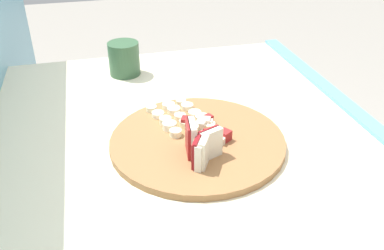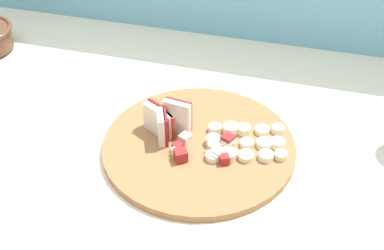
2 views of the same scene
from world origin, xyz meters
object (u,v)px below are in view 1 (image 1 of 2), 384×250
at_px(apple_wedge_fan, 200,145).
at_px(small_jar, 124,59).
at_px(banana_slice_rows, 181,117).
at_px(apple_dice_pile, 207,129).
at_px(cutting_board, 197,141).

xyz_separation_m(apple_wedge_fan, small_jar, (0.46, 0.09, 0.00)).
bearing_deg(apple_wedge_fan, small_jar, 11.15).
bearing_deg(small_jar, banana_slice_rows, -164.24).
relative_size(apple_dice_pile, banana_slice_rows, 0.71).
relative_size(cutting_board, banana_slice_rows, 2.31).
bearing_deg(cutting_board, apple_wedge_fan, 168.61).
distance_m(cutting_board, small_jar, 0.40).
bearing_deg(apple_wedge_fan, apple_dice_pile, -24.59).
bearing_deg(apple_dice_pile, cutting_board, 120.52).
bearing_deg(banana_slice_rows, apple_dice_pile, -147.71).
bearing_deg(small_jar, apple_dice_pile, -161.05).
bearing_deg(small_jar, cutting_board, -164.99).
xyz_separation_m(cutting_board, banana_slice_rows, (0.08, 0.02, 0.01)).
relative_size(cutting_board, apple_wedge_fan, 3.88).
xyz_separation_m(cutting_board, apple_dice_pile, (0.01, -0.02, 0.02)).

